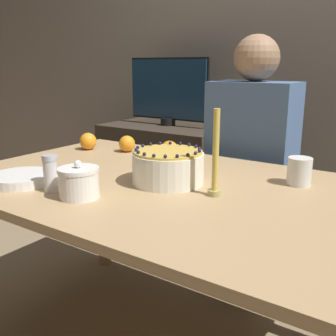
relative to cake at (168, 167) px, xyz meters
The scene contains 14 objects.
wall_behind 1.48m from the cake, 90.27° to the left, with size 8.00×0.05×2.60m.
dining_table 0.16m from the cake, 123.82° to the right, with size 1.57×0.97×0.72m.
cake is the anchor object (origin of this frame).
sugar_bowl 0.32m from the cake, 116.06° to the right, with size 0.13×0.13×0.12m.
sugar_shaker 0.39m from the cake, 131.15° to the right, with size 0.05×0.05×0.12m.
plate_stack 0.51m from the cake, 145.27° to the right, with size 0.22×0.22×0.03m.
candle 0.21m from the cake, ahead, with size 0.04×0.04×0.28m.
cup 0.45m from the cake, 31.53° to the left, with size 0.08×0.08×0.10m.
orange_fruit_0 0.37m from the cake, 123.51° to the left, with size 0.08×0.08×0.08m.
orange_fruit_1 0.54m from the cake, 145.45° to the left, with size 0.08×0.08×0.08m.
orange_fruit_2 0.68m from the cake, 159.32° to the left, with size 0.08×0.08×0.08m.
person_man_blue_shirt 0.71m from the cake, 87.43° to the left, with size 0.40×0.34×1.26m.
side_cabinet 1.37m from the cake, 124.41° to the left, with size 0.83×0.54×0.73m.
tv_monitor 1.32m from the cake, 124.34° to the left, with size 0.60×0.10×0.44m.
Camera 1 is at (0.75, -1.08, 1.13)m, focal length 42.00 mm.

